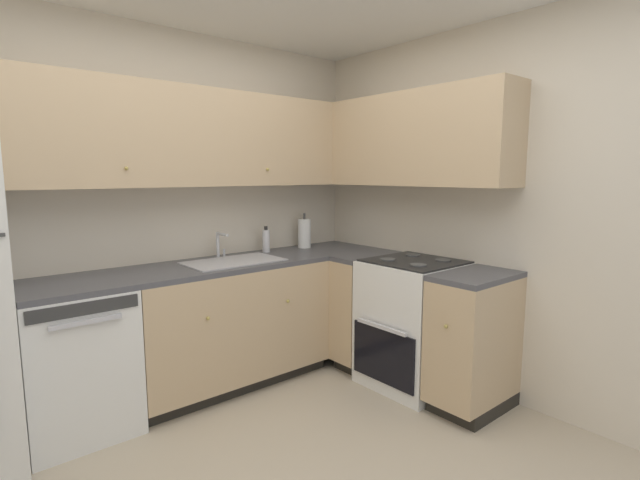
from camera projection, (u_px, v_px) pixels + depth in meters
wall_back at (149, 212)px, 3.29m from camera, size 3.56×0.05×2.53m
wall_right at (510, 215)px, 3.10m from camera, size 0.05×3.50×2.53m
dishwasher at (76, 361)px, 2.77m from camera, size 0.60×0.63×0.87m
lower_cabinets_back at (228, 325)px, 3.42m from camera, size 1.42×0.62×0.87m
countertop_back at (226, 264)px, 3.36m from camera, size 2.62×0.60×0.03m
lower_cabinets_right at (424, 329)px, 3.32m from camera, size 0.62×1.25×0.87m
countertop_right at (426, 267)px, 3.26m from camera, size 0.60×1.25×0.03m
oven_range at (414, 322)px, 3.42m from camera, size 0.68×0.62×1.06m
upper_cabinets_back at (192, 138)px, 3.24m from camera, size 2.30×0.34×0.66m
upper_cabinets_right at (400, 141)px, 3.52m from camera, size 0.32×1.80×0.66m
sink at (234, 267)px, 3.37m from camera, size 0.68×0.40×0.10m
faucet at (220, 242)px, 3.50m from camera, size 0.07×0.16×0.19m
soap_bottle at (266, 241)px, 3.77m from camera, size 0.06×0.06×0.21m
paper_towel_roll at (304, 233)px, 3.99m from camera, size 0.11×0.11×0.30m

